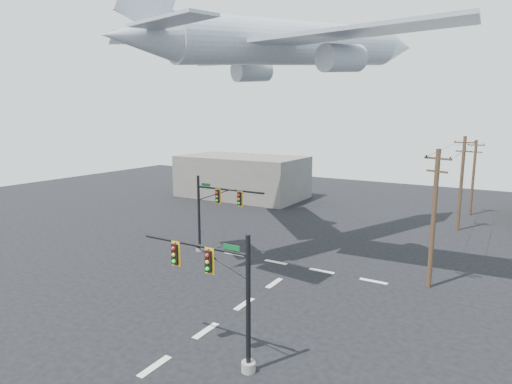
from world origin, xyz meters
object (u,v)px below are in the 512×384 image
Objects in this scene: utility_pole_a at (434,217)px; signal_mast_far at (212,213)px; airliner at (295,44)px; utility_pole_c at (473,176)px; signal_mast_near at (223,294)px; utility_pole_b at (461,182)px.

signal_mast_far is at bearing -150.79° from utility_pole_a.
airliner is at bearing -170.57° from utility_pole_a.
signal_mast_near is at bearing -98.65° from utility_pole_c.
signal_mast_far is 15.70m from airliner.
utility_pole_c is at bearing 79.81° from signal_mast_near.
airliner reaches higher than utility_pole_a.
utility_pole_a reaches higher than signal_mast_far.
signal_mast_near is 0.73× the size of utility_pole_c.
airliner is (-12.04, 3.01, 12.58)m from utility_pole_a.
utility_pole_b reaches higher than signal_mast_near.
signal_mast_far is 0.70× the size of utility_pole_b.
signal_mast_far is (-10.49, 13.21, 0.08)m from signal_mast_near.
utility_pole_c reaches higher than signal_mast_near.
utility_pole_a is at bearing -81.67° from airliner.
utility_pole_c is (7.41, 41.21, 1.16)m from signal_mast_near.
signal_mast_far is 33.24m from utility_pole_c.
utility_pole_c is at bearing -6.06° from airliner.
airliner is (-12.07, -14.65, 12.50)m from utility_pole_b.
signal_mast_near is 0.69× the size of utility_pole_a.
utility_pole_a reaches higher than utility_pole_c.
utility_pole_a is 17.67m from airliner.
utility_pole_b is (17.39, 19.41, 1.49)m from signal_mast_far.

